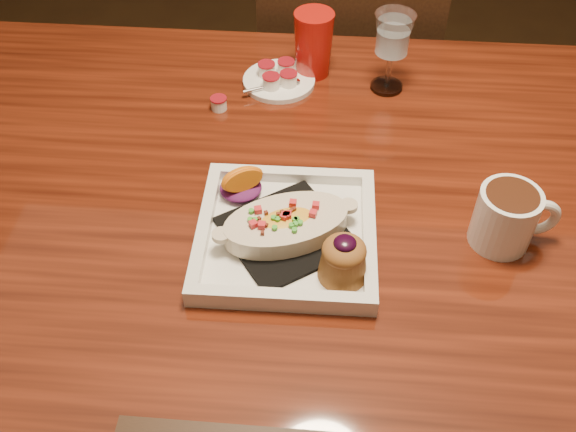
# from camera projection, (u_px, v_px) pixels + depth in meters

# --- Properties ---
(floor) EXTENTS (7.00, 7.00, 0.00)m
(floor) POSITION_uv_depth(u_px,v_px,m) (326.00, 409.00, 1.56)
(floor) COLOR black
(floor) RESTS_ON ground
(table) EXTENTS (1.50, 0.90, 0.75)m
(table) POSITION_uv_depth(u_px,v_px,m) (342.00, 227.00, 1.09)
(table) COLOR maroon
(table) RESTS_ON floor
(chair_far) EXTENTS (0.42, 0.42, 0.93)m
(chair_far) POSITION_uv_depth(u_px,v_px,m) (344.00, 84.00, 1.63)
(chair_far) COLOR black
(chair_far) RESTS_ON floor
(plate) EXTENTS (0.26, 0.26, 0.08)m
(plate) POSITION_uv_depth(u_px,v_px,m) (292.00, 233.00, 0.91)
(plate) COLOR white
(plate) RESTS_ON table
(coffee_mug) EXTENTS (0.12, 0.09, 0.09)m
(coffee_mug) POSITION_uv_depth(u_px,v_px,m) (508.00, 216.00, 0.90)
(coffee_mug) COLOR white
(coffee_mug) RESTS_ON table
(goblet) EXTENTS (0.07, 0.07, 0.15)m
(goblet) POSITION_uv_depth(u_px,v_px,m) (393.00, 38.00, 1.12)
(goblet) COLOR silver
(goblet) RESTS_ON table
(saucer) EXTENTS (0.14, 0.14, 0.09)m
(saucer) POSITION_uv_depth(u_px,v_px,m) (278.00, 79.00, 1.20)
(saucer) COLOR white
(saucer) RESTS_ON table
(creamer_loose) EXTENTS (0.03, 0.03, 0.02)m
(creamer_loose) POSITION_uv_depth(u_px,v_px,m) (219.00, 103.00, 1.15)
(creamer_loose) COLOR white
(creamer_loose) RESTS_ON table
(red_tumbler) EXTENTS (0.07, 0.07, 0.12)m
(red_tumbler) POSITION_uv_depth(u_px,v_px,m) (313.00, 44.00, 1.19)
(red_tumbler) COLOR red
(red_tumbler) RESTS_ON table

